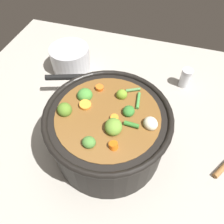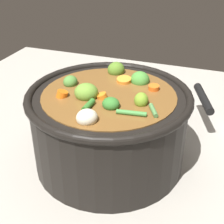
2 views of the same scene
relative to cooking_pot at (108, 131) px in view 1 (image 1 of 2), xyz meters
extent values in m
plane|color=#9E998E|center=(0.00, 0.00, -0.08)|extent=(1.10, 1.10, 0.00)
cylinder|color=black|center=(0.00, 0.00, -0.01)|extent=(0.29, 0.29, 0.15)
torus|color=black|center=(0.00, 0.00, 0.07)|extent=(0.30, 0.30, 0.01)
cylinder|color=brown|center=(0.00, 0.00, 0.00)|extent=(0.24, 0.24, 0.14)
ellipsoid|color=#458835|center=(0.04, 0.07, 0.07)|extent=(0.05, 0.05, 0.03)
ellipsoid|color=#34742C|center=(0.02, -0.04, 0.07)|extent=(0.03, 0.03, 0.02)
ellipsoid|color=olive|center=(0.06, -0.02, 0.07)|extent=(0.03, 0.03, 0.03)
ellipsoid|color=olive|center=(-0.03, -0.02, 0.08)|extent=(0.05, 0.05, 0.03)
ellipsoid|color=#4B8035|center=(-0.08, 0.01, 0.07)|extent=(0.03, 0.03, 0.02)
ellipsoid|color=#537B26|center=(-0.02, 0.10, 0.07)|extent=(0.05, 0.05, 0.03)
cylinder|color=orange|center=(0.07, 0.04, 0.07)|extent=(0.02, 0.02, 0.01)
cylinder|color=orange|center=(-0.01, -0.02, 0.07)|extent=(0.03, 0.02, 0.02)
cylinder|color=orange|center=(-0.08, -0.04, 0.07)|extent=(0.03, 0.03, 0.02)
cylinder|color=orange|center=(0.01, 0.06, 0.07)|extent=(0.03, 0.03, 0.01)
ellipsoid|color=beige|center=(0.00, -0.10, 0.07)|extent=(0.05, 0.05, 0.03)
cylinder|color=#337329|center=(-0.01, -0.06, 0.07)|extent=(0.01, 0.03, 0.01)
cylinder|color=#428A3E|center=(0.06, -0.06, 0.07)|extent=(0.05, 0.01, 0.01)
cylinder|color=#4F8245|center=(0.09, -0.04, 0.07)|extent=(0.02, 0.04, 0.01)
cylinder|color=silver|center=(0.31, -0.18, -0.05)|extent=(0.04, 0.04, 0.06)
cylinder|color=#B7B7BC|center=(0.31, -0.18, -0.02)|extent=(0.04, 0.04, 0.01)
cylinder|color=#ADADB2|center=(0.28, 0.23, -0.04)|extent=(0.14, 0.14, 0.09)
cylinder|color=black|center=(0.16, 0.19, -0.01)|extent=(0.06, 0.12, 0.02)
camera|label=1|loc=(-0.29, -0.10, 0.47)|focal=35.27mm
camera|label=2|loc=(0.18, -0.49, 0.33)|focal=51.61mm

